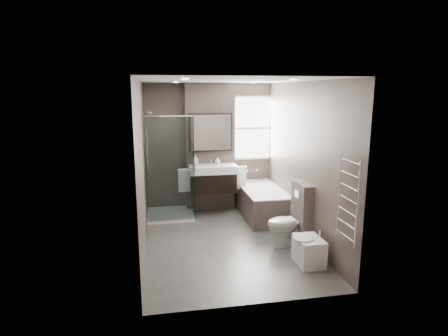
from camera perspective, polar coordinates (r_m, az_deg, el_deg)
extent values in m
cube|color=#4A4744|center=(6.34, 0.27, -11.26)|extent=(2.65, 3.85, 0.05)
cube|color=silver|center=(5.83, 0.29, 13.46)|extent=(2.65, 3.85, 0.05)
cube|color=#534640|center=(7.82, -2.34, 3.28)|extent=(2.65, 0.05, 2.60)
cube|color=#534640|center=(4.12, 5.27, -4.56)|extent=(2.65, 0.05, 2.60)
cube|color=#534640|center=(5.85, -12.58, 0.11)|extent=(0.05, 3.85, 2.60)
cube|color=#534640|center=(6.32, 12.17, 0.99)|extent=(0.05, 3.85, 2.60)
cube|color=#4F433E|center=(7.67, -2.18, 3.12)|extent=(1.00, 0.25, 2.60)
cube|color=black|center=(7.45, -1.76, -2.15)|extent=(0.90, 0.45, 0.38)
cube|color=white|center=(7.40, -1.77, -0.16)|extent=(0.95, 0.47, 0.15)
cylinder|color=silver|center=(7.53, -1.97, 1.11)|extent=(0.03, 0.03, 0.12)
cylinder|color=silver|center=(7.47, -1.91, 1.44)|extent=(0.02, 0.12, 0.02)
cube|color=black|center=(7.47, -2.03, 5.45)|extent=(0.86, 0.06, 0.76)
cube|color=white|center=(7.43, -1.98, 5.41)|extent=(0.80, 0.02, 0.70)
cube|color=silver|center=(7.36, -6.05, -1.91)|extent=(0.24, 0.06, 0.44)
cube|color=silver|center=(7.52, 2.49, -1.55)|extent=(0.24, 0.06, 0.44)
cube|color=white|center=(7.58, -8.17, -6.99)|extent=(0.90, 0.90, 0.06)
cube|color=white|center=(6.89, -8.25, -0.28)|extent=(0.88, 0.01, 1.94)
cube|color=white|center=(7.35, -4.93, 0.57)|extent=(0.01, 0.88, 1.94)
cylinder|color=silver|center=(7.28, -11.59, 2.02)|extent=(0.02, 0.02, 1.00)
cube|color=#4F433E|center=(7.44, 5.73, -5.30)|extent=(0.75, 1.60, 0.55)
cube|color=white|center=(7.37, 5.78, -3.22)|extent=(0.75, 1.60, 0.03)
cube|color=white|center=(7.38, 5.77, -3.70)|extent=(0.61, 1.42, 0.12)
cube|color=white|center=(7.90, 4.19, 6.09)|extent=(0.98, 0.04, 1.33)
cube|color=white|center=(7.88, 4.24, 6.08)|extent=(0.90, 0.01, 1.25)
cube|color=white|center=(7.87, 4.25, 6.07)|extent=(0.90, 0.01, 0.05)
imported|color=white|center=(6.16, 9.83, -8.28)|extent=(0.75, 0.48, 0.72)
cube|color=#4F433E|center=(6.25, 11.75, -6.69)|extent=(0.18, 0.55, 1.00)
cube|color=silver|center=(6.13, 11.05, -3.92)|extent=(0.01, 0.16, 0.11)
cube|color=white|center=(5.63, 12.80, -12.23)|extent=(0.35, 0.49, 0.39)
cylinder|color=white|center=(5.52, 11.95, -10.55)|extent=(0.29, 0.29, 0.05)
cylinder|color=silver|center=(5.59, 14.45, -9.57)|extent=(0.02, 0.02, 0.10)
cylinder|color=silver|center=(4.74, 19.70, -5.31)|extent=(0.03, 0.03, 1.10)
cylinder|color=silver|center=(5.12, 17.14, -3.87)|extent=(0.03, 0.03, 1.10)
cube|color=silver|center=(4.93, 18.37, -4.56)|extent=(0.02, 0.46, 1.00)
imported|color=white|center=(7.35, -4.36, 1.18)|extent=(0.09, 0.10, 0.21)
imported|color=white|center=(7.49, -0.98, 1.14)|extent=(0.11, 0.11, 0.14)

